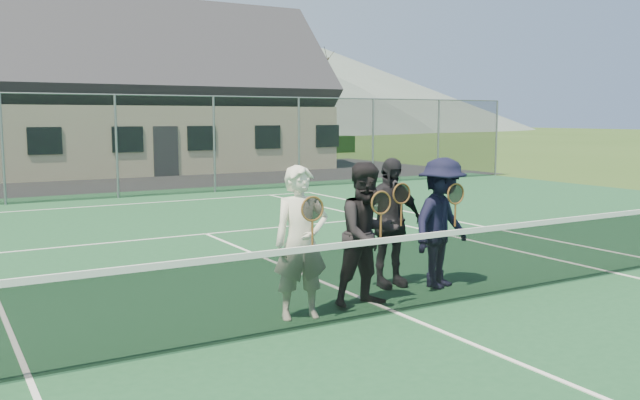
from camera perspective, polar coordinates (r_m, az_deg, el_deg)
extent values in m
plane|color=#304D1B|center=(26.91, -19.93, 1.56)|extent=(220.00, 220.00, 0.00)
cube|color=#1C4C2B|center=(8.32, 6.50, -9.52)|extent=(30.00, 30.00, 0.02)
cube|color=black|center=(38.72, -23.21, 3.77)|extent=(40.00, 1.20, 1.10)
cone|color=#55665C|center=(104.72, -16.86, 11.47)|extent=(120.00, 120.00, 22.00)
cone|color=slate|center=(117.79, 0.22, 9.30)|extent=(90.00, 90.00, 14.00)
cube|color=white|center=(19.02, -15.46, -0.31)|extent=(10.97, 0.06, 0.01)
cube|color=white|center=(6.83, -23.29, -13.70)|extent=(0.06, 23.77, 0.01)
cube|color=white|center=(11.21, 23.69, -5.67)|extent=(0.06, 23.77, 0.01)
cube|color=white|center=(13.85, -9.58, -2.83)|extent=(8.23, 0.06, 0.01)
cube|color=white|center=(8.32, 6.50, -9.42)|extent=(0.06, 12.80, 0.01)
cube|color=black|center=(8.20, 6.55, -6.37)|extent=(11.60, 0.02, 0.88)
cube|color=white|center=(8.11, 6.59, -3.28)|extent=(11.60, 0.03, 0.07)
cylinder|color=slate|center=(19.97, -25.17, 3.86)|extent=(0.07, 0.07, 3.00)
cylinder|color=slate|center=(20.46, -16.76, 4.29)|extent=(0.07, 0.07, 3.00)
cylinder|color=slate|center=(21.37, -8.90, 4.61)|extent=(0.07, 0.07, 3.00)
cylinder|color=slate|center=(22.64, -1.80, 4.82)|extent=(0.07, 0.07, 3.00)
cylinder|color=slate|center=(24.21, 4.48, 4.95)|extent=(0.07, 0.07, 3.00)
cylinder|color=slate|center=(26.04, 9.93, 5.01)|extent=(0.07, 0.07, 3.00)
cylinder|color=slate|center=(28.07, 14.63, 5.03)|extent=(0.07, 0.07, 3.00)
cube|color=black|center=(20.46, -16.76, 4.29)|extent=(30.00, 0.03, 3.00)
cylinder|color=slate|center=(20.45, -16.92, 8.49)|extent=(30.00, 0.04, 0.04)
cube|color=beige|center=(31.64, -14.21, 5.06)|extent=(15.00, 8.00, 2.80)
pyramid|color=#2D2D33|center=(31.79, -14.44, 12.74)|extent=(15.60, 8.20, 4.10)
cube|color=#2D2D33|center=(27.66, -12.85, 4.02)|extent=(1.00, 0.06, 2.00)
cube|color=black|center=(26.64, -22.17, 4.64)|extent=(1.20, 0.06, 1.00)
cube|color=black|center=(27.23, -15.90, 4.93)|extent=(1.20, 0.06, 1.00)
cube|color=black|center=(28.13, -9.95, 5.15)|extent=(1.20, 0.06, 1.00)
cube|color=black|center=(29.31, -4.43, 5.31)|extent=(1.20, 0.06, 1.00)
cube|color=black|center=(30.74, 0.63, 5.41)|extent=(1.20, 0.06, 1.00)
cylinder|color=#342413|center=(39.96, -20.63, 5.95)|extent=(0.22, 0.22, 3.85)
cylinder|color=#361F13|center=(42.81, -7.26, 6.39)|extent=(0.22, 0.22, 3.85)
cylinder|color=#372114|center=(45.50, -0.25, 6.48)|extent=(0.22, 0.22, 3.85)
imported|color=silver|center=(7.88, -1.62, -3.62)|extent=(0.73, 0.55, 1.80)
torus|color=brown|center=(7.58, -0.65, -0.75)|extent=(0.29, 0.02, 0.29)
cylinder|color=black|center=(7.58, -0.65, -0.75)|extent=(0.25, 0.00, 0.25)
cylinder|color=brown|center=(7.62, -0.64, -2.83)|extent=(0.03, 0.03, 0.32)
imported|color=black|center=(8.43, 4.06, -2.93)|extent=(0.88, 0.68, 1.80)
torus|color=brown|center=(8.14, 5.16, -0.23)|extent=(0.29, 0.02, 0.29)
cylinder|color=black|center=(8.14, 5.16, -0.23)|extent=(0.25, 0.00, 0.25)
cylinder|color=brown|center=(8.18, 5.14, -2.17)|extent=(0.03, 0.03, 0.32)
imported|color=black|center=(9.42, 5.86, -1.89)|extent=(1.09, 0.52, 1.80)
torus|color=brown|center=(9.14, 6.89, 0.54)|extent=(0.29, 0.02, 0.29)
cylinder|color=black|center=(9.14, 6.89, 0.54)|extent=(0.25, 0.00, 0.25)
cylinder|color=brown|center=(9.18, 6.86, -1.19)|extent=(0.03, 0.03, 0.32)
imported|color=black|center=(9.48, 10.21, -1.91)|extent=(1.32, 1.01, 1.80)
torus|color=brown|center=(9.22, 11.36, 0.51)|extent=(0.29, 0.02, 0.29)
cylinder|color=black|center=(9.22, 11.36, 0.51)|extent=(0.25, 0.00, 0.25)
cylinder|color=brown|center=(9.25, 11.31, -1.21)|extent=(0.03, 0.03, 0.32)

